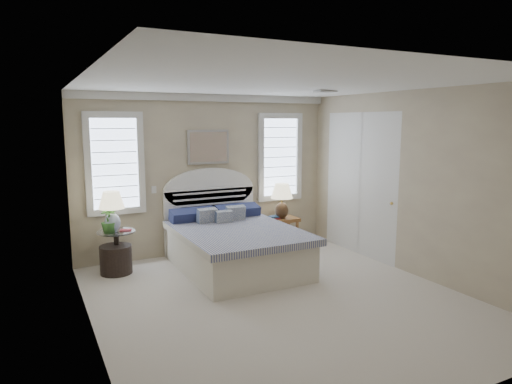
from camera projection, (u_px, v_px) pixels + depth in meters
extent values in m
cube|color=beige|center=(280.00, 299.00, 5.83)|extent=(4.50, 5.00, 0.01)
cube|color=white|center=(282.00, 83.00, 5.42)|extent=(4.50, 5.00, 0.01)
cube|color=tan|center=(208.00, 174.00, 7.83)|extent=(4.50, 0.02, 2.70)
cube|color=tan|center=(88.00, 211.00, 4.62)|extent=(0.02, 5.00, 2.70)
cube|color=tan|center=(415.00, 184.00, 6.62)|extent=(0.02, 5.00, 2.70)
cube|color=silver|center=(208.00, 98.00, 7.59)|extent=(4.50, 0.08, 0.12)
cube|color=#B2B2B2|center=(325.00, 92.00, 6.66)|extent=(0.30, 0.20, 0.02)
cube|color=silver|center=(154.00, 190.00, 7.42)|extent=(0.08, 0.01, 0.12)
cube|color=silver|center=(115.00, 164.00, 7.08)|extent=(0.90, 0.06, 1.60)
cube|color=silver|center=(280.00, 157.00, 8.40)|extent=(0.90, 0.06, 1.60)
cube|color=silver|center=(209.00, 147.00, 7.72)|extent=(0.74, 0.04, 0.58)
cube|color=silver|center=(360.00, 184.00, 7.70)|extent=(0.02, 1.80, 2.40)
cube|color=beige|center=(237.00, 252.00, 6.96)|extent=(1.60, 2.10, 0.55)
cube|color=navy|center=(238.00, 233.00, 6.87)|extent=(1.72, 2.15, 0.10)
cube|color=white|center=(210.00, 221.00, 7.90)|extent=(1.62, 0.08, 1.10)
cube|color=navy|center=(193.00, 215.00, 7.44)|extent=(0.75, 0.31, 0.23)
cube|color=navy|center=(238.00, 211.00, 7.80)|extent=(0.75, 0.31, 0.23)
cube|color=#354A79|center=(207.00, 218.00, 7.31)|extent=(0.33, 0.20, 0.34)
cube|color=#354A79|center=(235.00, 215.00, 7.53)|extent=(0.33, 0.20, 0.34)
cube|color=#354A79|center=(224.00, 219.00, 7.34)|extent=(0.28, 0.14, 0.29)
cylinder|color=black|center=(118.00, 271.00, 6.90)|extent=(0.32, 0.32, 0.03)
cylinder|color=black|center=(117.00, 252.00, 6.85)|extent=(0.08, 0.08, 0.60)
cylinder|color=silver|center=(116.00, 232.00, 6.81)|extent=(0.56, 0.56, 0.02)
cube|color=olive|center=(283.00, 219.00, 8.23)|extent=(0.50, 0.40, 0.06)
cube|color=olive|center=(283.00, 237.00, 8.28)|extent=(0.44, 0.34, 0.03)
cube|color=olive|center=(278.00, 237.00, 8.05)|extent=(0.04, 0.04, 0.47)
cube|color=olive|center=(270.00, 233.00, 8.31)|extent=(0.04, 0.04, 0.47)
cube|color=olive|center=(297.00, 234.00, 8.22)|extent=(0.04, 0.04, 0.47)
cube|color=olive|center=(288.00, 231.00, 8.49)|extent=(0.04, 0.04, 0.47)
cylinder|color=black|center=(116.00, 259.00, 6.79)|extent=(0.58, 0.58, 0.42)
cylinder|color=white|center=(113.00, 231.00, 6.75)|extent=(0.14, 0.14, 0.03)
ellipsoid|color=white|center=(113.00, 223.00, 6.73)|extent=(0.26, 0.26, 0.29)
cylinder|color=gold|center=(112.00, 211.00, 6.71)|extent=(0.04, 0.04, 0.10)
cylinder|color=black|center=(282.00, 217.00, 8.17)|extent=(0.17, 0.17, 0.03)
ellipsoid|color=black|center=(282.00, 211.00, 8.15)|extent=(0.31, 0.31, 0.30)
cylinder|color=gold|center=(282.00, 200.00, 8.12)|extent=(0.04, 0.04, 0.11)
imported|color=#37732E|center=(109.00, 220.00, 6.65)|extent=(0.26, 0.26, 0.39)
cube|color=maroon|center=(126.00, 230.00, 6.80)|extent=(0.19, 0.16, 0.02)
cube|color=maroon|center=(274.00, 218.00, 8.11)|extent=(0.23, 0.18, 0.03)
cube|color=navy|center=(274.00, 217.00, 8.11)|extent=(0.22, 0.17, 0.03)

